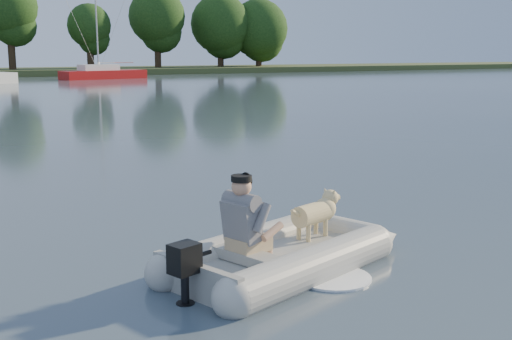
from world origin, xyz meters
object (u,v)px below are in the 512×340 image
man (243,218)px  dog (312,218)px  dinghy (284,223)px  sailboat (103,74)px

man → dog: 1.22m
dinghy → sailboat: 50.62m
dinghy → man: 0.65m
dog → sailboat: sailboat is taller
dinghy → sailboat: size_ratio=0.43×
man → dog: man is taller
dog → sailboat: (9.87, 49.30, -0.02)m
dinghy → dog: 0.58m
dog → sailboat: size_ratio=0.08×
dinghy → dog: dinghy is taller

